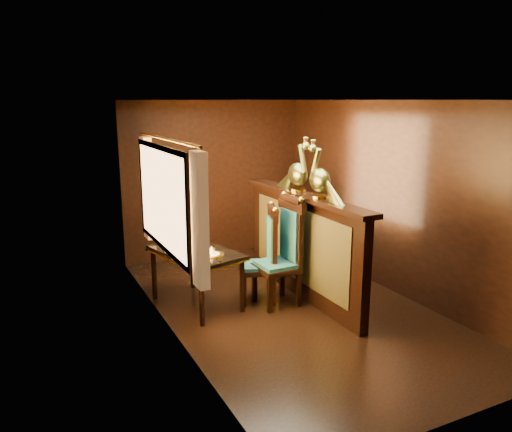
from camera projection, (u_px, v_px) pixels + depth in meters
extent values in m
plane|color=black|center=(292.00, 308.00, 6.14)|extent=(5.00, 5.00, 0.00)
cube|color=black|center=(215.00, 179.00, 8.04)|extent=(3.00, 0.04, 2.50)
cube|color=black|center=(465.00, 274.00, 3.67)|extent=(3.00, 0.04, 2.50)
cube|color=black|center=(169.00, 222.00, 5.21)|extent=(0.04, 5.00, 2.50)
cube|color=black|center=(393.00, 198.00, 6.50)|extent=(0.04, 5.00, 2.50)
cube|color=beige|center=(295.00, 100.00, 5.58)|extent=(3.00, 5.00, 0.04)
cube|color=#FFC672|center=(161.00, 199.00, 5.43)|extent=(0.01, 1.70, 1.05)
cube|color=#FFA745|center=(200.00, 221.00, 4.64)|extent=(0.10, 0.22, 1.30)
cube|color=#FFA745|center=(148.00, 189.00, 6.33)|extent=(0.10, 0.22, 1.30)
cylinder|color=gold|center=(165.00, 139.00, 5.32)|extent=(0.03, 2.20, 0.03)
cube|color=black|center=(303.00, 248.00, 6.40)|extent=(0.12, 2.60, 1.30)
cube|color=#3A371A|center=(298.00, 245.00, 6.36)|extent=(0.02, 2.20, 0.95)
cube|color=black|center=(304.00, 196.00, 6.24)|extent=(0.26, 2.70, 0.06)
cube|color=black|center=(196.00, 252.00, 6.09)|extent=(0.99, 1.32, 0.04)
cube|color=gold|center=(196.00, 254.00, 6.09)|extent=(1.01, 1.35, 0.02)
cylinder|color=black|center=(202.00, 299.00, 5.59)|extent=(0.06, 0.06, 0.65)
cylinder|color=black|center=(242.00, 286.00, 5.97)|extent=(0.06, 0.06, 0.65)
cylinder|color=black|center=(154.00, 274.00, 6.37)|extent=(0.06, 0.06, 0.65)
cylinder|color=black|center=(193.00, 265.00, 6.75)|extent=(0.06, 0.06, 0.65)
cylinder|color=#C28824|center=(212.00, 254.00, 5.91)|extent=(0.30, 0.30, 0.01)
cone|color=white|center=(212.00, 250.00, 5.89)|extent=(0.11, 0.11, 0.10)
cylinder|color=#C28824|center=(185.00, 244.00, 6.33)|extent=(0.30, 0.30, 0.01)
cone|color=white|center=(185.00, 240.00, 6.32)|extent=(0.11, 0.11, 0.10)
cylinder|color=silver|center=(178.00, 253.00, 5.89)|extent=(0.03, 0.03, 0.06)
cylinder|color=silver|center=(176.00, 252.00, 5.92)|extent=(0.03, 0.03, 0.06)
cube|color=black|center=(276.00, 268.00, 6.17)|extent=(0.50, 0.50, 0.06)
cube|color=#155661|center=(276.00, 264.00, 6.16)|extent=(0.45, 0.45, 0.05)
cube|color=#155661|center=(292.00, 234.00, 6.17)|extent=(0.04, 0.38, 0.63)
cube|color=black|center=(270.00, 296.00, 5.96)|extent=(0.05, 0.05, 0.44)
cube|color=black|center=(298.00, 290.00, 6.14)|extent=(0.05, 0.05, 0.44)
cube|color=black|center=(254.00, 285.00, 6.31)|extent=(0.05, 0.05, 0.44)
cube|color=black|center=(282.00, 280.00, 6.49)|extent=(0.05, 0.05, 0.44)
sphere|color=gold|center=(301.00, 200.00, 5.89)|extent=(0.07, 0.07, 0.07)
sphere|color=gold|center=(284.00, 194.00, 6.24)|extent=(0.07, 0.07, 0.07)
cube|color=black|center=(257.00, 269.00, 6.28)|extent=(0.57, 0.57, 0.06)
cube|color=#155661|center=(257.00, 265.00, 6.27)|extent=(0.51, 0.51, 0.05)
cube|color=#155661|center=(273.00, 240.00, 6.21)|extent=(0.15, 0.34, 0.57)
cube|color=black|center=(244.00, 292.00, 6.13)|extent=(0.05, 0.05, 0.39)
cube|color=black|center=(274.00, 291.00, 6.17)|extent=(0.05, 0.05, 0.39)
cube|color=black|center=(242.00, 281.00, 6.49)|extent=(0.05, 0.05, 0.39)
cube|color=black|center=(270.00, 280.00, 6.53)|extent=(0.05, 0.05, 0.39)
sphere|color=gold|center=(275.00, 210.00, 5.94)|extent=(0.07, 0.07, 0.07)
sphere|color=gold|center=(271.00, 204.00, 6.29)|extent=(0.07, 0.07, 0.07)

